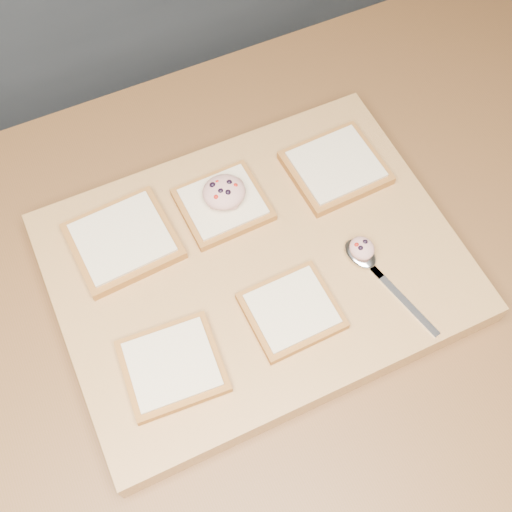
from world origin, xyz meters
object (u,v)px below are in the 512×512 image
Objects in this scene: bread_far_center at (223,204)px; tuna_salad_dollop at (224,192)px; cutting_board at (256,267)px; spoon at (367,260)px.

tuna_salad_dollop is (0.00, 0.00, 0.02)m from bread_far_center.
bread_far_center reaches higher than cutting_board.
spoon is (0.13, -0.06, 0.03)m from cutting_board.
cutting_board is at bearing -88.96° from tuna_salad_dollop.
bread_far_center is at bearing 130.71° from spoon.
bread_far_center is (-0.01, 0.09, 0.03)m from cutting_board.
spoon is at bearing -26.12° from cutting_board.
bread_far_center is at bearing 93.62° from cutting_board.
tuna_salad_dollop is 0.35× the size of spoon.
bread_far_center is at bearing -138.07° from tuna_salad_dollop.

